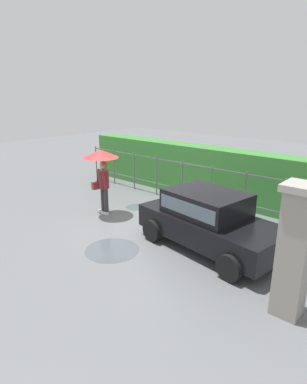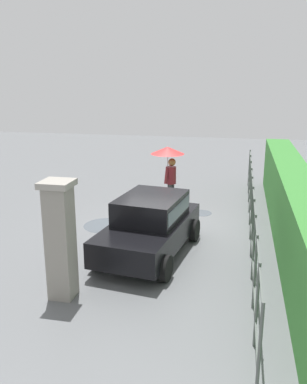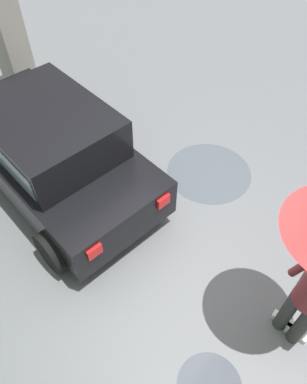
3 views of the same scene
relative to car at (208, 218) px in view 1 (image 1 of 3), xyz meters
The scene contains 8 objects.
ground_plane 2.08m from the car, behind, with size 40.00×40.00×0.00m, color slate.
car is the anchor object (origin of this frame).
pedestrian 3.93m from the car, behind, with size 1.11×1.11×2.12m.
gate_pillar 2.81m from the car, 26.89° to the right, with size 0.60×0.60×2.42m.
fence_section 2.91m from the car, 120.81° to the left, with size 12.15×0.05×1.50m.
hedge_row 3.87m from the car, 112.66° to the left, with size 13.10×0.90×1.90m, color #387F33.
puddle_near 2.56m from the car, 134.60° to the right, with size 1.38×1.38×0.00m, color #4C545B.
puddle_far 3.71m from the car, 164.91° to the left, with size 0.72×0.72×0.00m, color #4C545B.
Camera 1 is at (5.89, -6.47, 3.82)m, focal length 30.27 mm.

